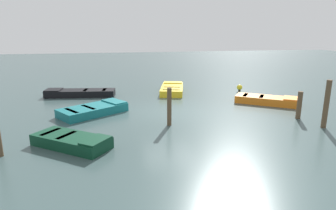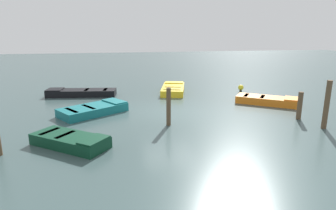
# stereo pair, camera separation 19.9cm
# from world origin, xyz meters

# --- Properties ---
(ground_plane) EXTENTS (80.00, 80.00, 0.00)m
(ground_plane) POSITION_xyz_m (0.00, 0.00, 0.00)
(ground_plane) COLOR #384C4C
(rowboat_yellow) EXTENTS (2.18, 3.54, 0.46)m
(rowboat_yellow) POSITION_xyz_m (1.20, 4.59, 0.22)
(rowboat_yellow) COLOR gold
(rowboat_yellow) RESTS_ON ground_plane
(rowboat_teal) EXTENTS (3.49, 3.00, 0.46)m
(rowboat_teal) POSITION_xyz_m (-3.66, 0.32, 0.22)
(rowboat_teal) COLOR #14666B
(rowboat_teal) RESTS_ON ground_plane
(rowboat_orange) EXTENTS (3.35, 2.87, 0.46)m
(rowboat_orange) POSITION_xyz_m (5.73, 0.56, 0.22)
(rowboat_orange) COLOR orange
(rowboat_orange) RESTS_ON ground_plane
(rowboat_black) EXTENTS (4.29, 1.67, 0.46)m
(rowboat_black) POSITION_xyz_m (-4.67, 4.56, 0.22)
(rowboat_black) COLOR black
(rowboat_black) RESTS_ON ground_plane
(rowboat_dark_green) EXTENTS (2.95, 2.64, 0.46)m
(rowboat_dark_green) POSITION_xyz_m (-4.23, -3.79, 0.22)
(rowboat_dark_green) COLOR #0C3823
(rowboat_dark_green) RESTS_ON ground_plane
(mooring_piling_mid_right) EXTENTS (0.22, 0.22, 1.28)m
(mooring_piling_mid_right) POSITION_xyz_m (5.71, -2.33, 0.64)
(mooring_piling_mid_right) COLOR brown
(mooring_piling_mid_right) RESTS_ON ground_plane
(mooring_piling_far_left) EXTENTS (0.21, 0.21, 2.04)m
(mooring_piling_far_left) POSITION_xyz_m (5.97, -3.71, 1.02)
(mooring_piling_far_left) COLOR brown
(mooring_piling_far_left) RESTS_ON ground_plane
(mooring_piling_mid_left) EXTENTS (0.19, 0.19, 1.64)m
(mooring_piling_mid_left) POSITION_xyz_m (-0.37, -2.10, 0.82)
(mooring_piling_mid_left) COLOR brown
(mooring_piling_mid_left) RESTS_ON ground_plane
(marker_buoy) EXTENTS (0.36, 0.36, 0.48)m
(marker_buoy) POSITION_xyz_m (5.63, 3.87, 0.29)
(marker_buoy) COLOR #262626
(marker_buoy) RESTS_ON ground_plane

